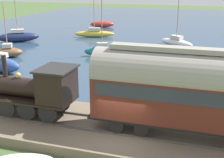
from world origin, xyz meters
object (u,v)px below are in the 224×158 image
(sailboat_red, at_px, (102,24))
(sailboat_navy, at_px, (18,37))
(sailboat_yellow, at_px, (94,33))
(sailboat_teal, at_px, (102,51))
(sailboat_blue, at_px, (1,64))
(rowboat_far_out, at_px, (141,98))
(sailboat_brown, at_px, (8,52))
(sailboat_white, at_px, (176,42))
(rowboat_mid_harbor, at_px, (54,71))
(rowboat_near_shore, at_px, (192,100))
(rowboat_off_pier, at_px, (110,76))
(steam_locomotive, at_px, (40,88))
(passenger_coach, at_px, (194,89))

(sailboat_red, xyz_separation_m, sailboat_navy, (-17.25, 6.53, 0.13))
(sailboat_yellow, height_order, sailboat_teal, sailboat_yellow)
(sailboat_blue, xyz_separation_m, rowboat_far_out, (-3.30, -14.17, -0.58))
(sailboat_brown, xyz_separation_m, sailboat_white, (11.90, -17.40, -0.04))
(rowboat_mid_harbor, height_order, rowboat_near_shore, rowboat_mid_harbor)
(sailboat_teal, distance_m, rowboat_off_pier, 8.53)
(steam_locomotive, xyz_separation_m, sailboat_red, (39.86, 10.15, -1.72))
(sailboat_yellow, distance_m, sailboat_red, 10.53)
(rowboat_far_out, bearing_deg, rowboat_mid_harbor, 11.98)
(sailboat_brown, height_order, sailboat_white, sailboat_white)
(sailboat_yellow, relative_size, rowboat_off_pier, 2.95)
(sailboat_red, distance_m, rowboat_near_shore, 38.16)
(passenger_coach, height_order, rowboat_near_shore, passenger_coach)
(sailboat_teal, height_order, rowboat_off_pier, sailboat_teal)
(sailboat_brown, bearing_deg, steam_locomotive, -165.51)
(sailboat_blue, relative_size, rowboat_off_pier, 3.29)
(rowboat_off_pier, distance_m, rowboat_near_shore, 8.24)
(rowboat_near_shore, bearing_deg, steam_locomotive, 78.27)
(sailboat_red, relative_size, sailboat_white, 1.07)
(passenger_coach, xyz_separation_m, sailboat_white, (26.16, 3.60, -2.60))
(steam_locomotive, relative_size, rowboat_mid_harbor, 2.03)
(sailboat_white, distance_m, rowboat_mid_harbor, 18.69)
(steam_locomotive, relative_size, sailboat_red, 0.56)
(sailboat_red, bearing_deg, sailboat_navy, 138.67)
(sailboat_red, relative_size, rowboat_far_out, 4.87)
(sailboat_navy, xyz_separation_m, rowboat_off_pier, (-12.47, -17.61, -0.59))
(steam_locomotive, bearing_deg, rowboat_far_out, -40.87)
(steam_locomotive, height_order, rowboat_off_pier, steam_locomotive)
(sailboat_white, height_order, rowboat_near_shore, sailboat_white)
(sailboat_yellow, bearing_deg, sailboat_teal, -172.76)
(rowboat_mid_harbor, xyz_separation_m, rowboat_near_shore, (-3.55, -12.75, -0.02))
(steam_locomotive, height_order, sailboat_blue, sailboat_blue)
(sailboat_teal, distance_m, rowboat_mid_harbor, 8.17)
(rowboat_far_out, bearing_deg, sailboat_white, -52.66)
(sailboat_blue, bearing_deg, steam_locomotive, -127.45)
(sailboat_red, height_order, rowboat_mid_harbor, sailboat_red)
(sailboat_teal, distance_m, rowboat_far_out, 14.38)
(sailboat_blue, distance_m, rowboat_mid_harbor, 5.10)
(sailboat_white, bearing_deg, sailboat_navy, 132.23)
(sailboat_red, distance_m, rowboat_off_pier, 31.72)
(rowboat_mid_harbor, distance_m, rowboat_near_shore, 13.24)
(sailboat_white, xyz_separation_m, rowboat_far_out, (-20.62, 0.15, -0.37))
(sailboat_yellow, height_order, sailboat_navy, sailboat_navy)
(steam_locomotive, distance_m, rowboat_near_shore, 10.74)
(sailboat_teal, relative_size, rowboat_mid_harbor, 2.37)
(sailboat_blue, height_order, sailboat_teal, sailboat_blue)
(sailboat_blue, xyz_separation_m, sailboat_brown, (5.42, 3.08, -0.17))
(sailboat_yellow, height_order, sailboat_white, sailboat_white)
(sailboat_navy, bearing_deg, sailboat_teal, -142.28)
(rowboat_off_pier, relative_size, rowboat_mid_harbor, 0.93)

